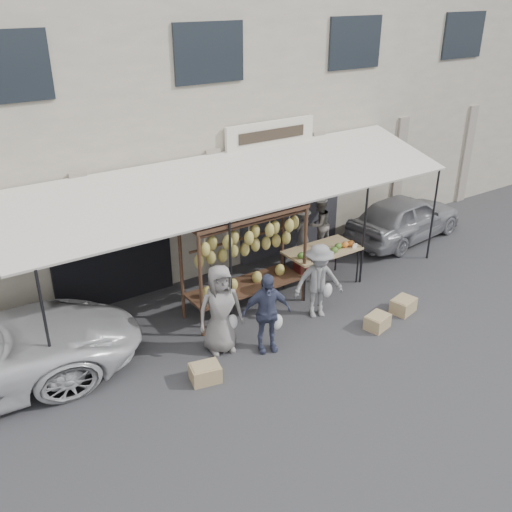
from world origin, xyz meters
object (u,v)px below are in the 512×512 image
(produce_table, at_px, (324,251))
(customer_mid, at_px, (266,313))
(sedan, at_px, (405,217))
(crate_far, at_px, (205,373))
(customer_right, at_px, (318,281))
(banana_rack, at_px, (246,243))
(vendor_right, at_px, (319,224))
(vendor_left, at_px, (303,235))
(crate_near_a, at_px, (377,322))
(customer_left, at_px, (220,309))
(crate_near_b, at_px, (403,305))

(produce_table, distance_m, customer_mid, 2.84)
(sedan, bearing_deg, crate_far, 101.18)
(customer_right, bearing_deg, banana_rack, 157.61)
(crate_far, bearing_deg, customer_right, 11.39)
(vendor_right, bearing_deg, crate_far, 19.74)
(vendor_left, bearing_deg, customer_right, 51.35)
(banana_rack, height_order, vendor_left, banana_rack)
(vendor_left, distance_m, crate_far, 4.65)
(produce_table, bearing_deg, sedan, 13.61)
(vendor_right, distance_m, crate_far, 5.18)
(customer_right, distance_m, sedan, 4.84)
(crate_near_a, bearing_deg, customer_mid, 164.07)
(customer_right, height_order, sedan, customer_right)
(produce_table, bearing_deg, customer_left, -164.55)
(crate_near_a, bearing_deg, sedan, 37.05)
(customer_left, bearing_deg, produce_table, 26.82)
(customer_right, xyz_separation_m, crate_near_a, (0.70, -1.05, -0.66))
(banana_rack, height_order, customer_right, banana_rack)
(vendor_left, bearing_deg, crate_far, 20.47)
(vendor_left, relative_size, customer_left, 0.67)
(banana_rack, distance_m, customer_left, 1.67)
(vendor_right, bearing_deg, vendor_left, -0.00)
(banana_rack, relative_size, produce_table, 1.53)
(customer_left, relative_size, customer_right, 1.09)
(vendor_right, relative_size, customer_left, 0.73)
(vendor_right, distance_m, sedan, 3.03)
(crate_near_b, bearing_deg, banana_rack, 144.81)
(produce_table, bearing_deg, crate_near_a, -96.43)
(produce_table, distance_m, sedan, 3.67)
(customer_mid, xyz_separation_m, sedan, (6.06, 2.21, -0.18))
(vendor_right, xyz_separation_m, customer_mid, (-3.07, -2.21, -0.31))
(banana_rack, xyz_separation_m, vendor_right, (2.59, 0.80, -0.46))
(vendor_left, relative_size, customer_right, 0.72)
(banana_rack, distance_m, crate_near_b, 3.60)
(vendor_left, relative_size, customer_mid, 0.73)
(customer_right, xyz_separation_m, sedan, (4.49, 1.80, -0.19))
(vendor_left, distance_m, customer_right, 1.97)
(crate_near_a, xyz_separation_m, crate_far, (-3.70, 0.45, 0.01))
(vendor_left, relative_size, crate_far, 2.29)
(produce_table, bearing_deg, vendor_left, 89.07)
(vendor_left, distance_m, vendor_right, 0.57)
(customer_left, bearing_deg, customer_right, 9.98)
(crate_far, bearing_deg, customer_left, 42.67)
(produce_table, height_order, crate_far, produce_table)
(vendor_left, xyz_separation_m, crate_near_a, (-0.24, -2.77, -0.85))
(produce_table, distance_m, customer_left, 3.33)
(customer_mid, bearing_deg, banana_rack, 90.47)
(vendor_left, bearing_deg, customer_left, 17.24)
(customer_left, height_order, crate_near_b, customer_left)
(banana_rack, relative_size, vendor_left, 2.23)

